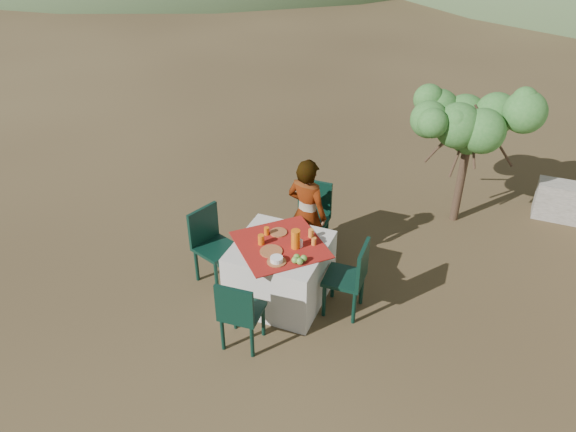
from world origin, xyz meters
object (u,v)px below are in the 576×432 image
object	(u,v)px
chair_near	(239,312)
person	(307,214)
chair_left	(211,242)
shrub_tree	(475,128)
table	(281,271)
juice_pitcher	(296,239)
chair_far	(312,215)
chair_right	(351,276)

from	to	relation	value
chair_near	person	distance (m)	1.67
chair_left	shrub_tree	world-z (taller)	shrub_tree
chair_near	person	xyz separation A→B (m)	(0.12, 1.65, 0.25)
person	shrub_tree	distance (m)	2.58
table	juice_pitcher	distance (m)	0.53
chair_far	chair_left	bearing A→B (deg)	-133.88
chair_far	shrub_tree	distance (m)	2.46
chair_near	shrub_tree	distance (m)	4.03
person	chair_left	bearing A→B (deg)	48.57
table	person	size ratio (longest dim) A/B	0.88
chair_far	juice_pitcher	xyz separation A→B (m)	(0.18, -1.03, 0.33)
table	chair_far	xyz separation A→B (m)	(-0.00, 1.04, 0.16)
table	chair_right	size ratio (longest dim) A/B	1.39
chair_left	chair_right	bearing A→B (deg)	-69.75
chair_left	chair_right	world-z (taller)	chair_left
shrub_tree	juice_pitcher	distance (m)	3.04
person	juice_pitcher	distance (m)	0.75
chair_far	person	bearing A→B (deg)	-82.91
chair_right	juice_pitcher	bearing A→B (deg)	-87.19
person	juice_pitcher	bearing A→B (deg)	113.33
chair_far	shrub_tree	world-z (taller)	shrub_tree
chair_far	person	size ratio (longest dim) A/B	0.66
table	shrub_tree	xyz separation A→B (m)	(1.72, 2.57, 1.03)
shrub_tree	juice_pitcher	size ratio (longest dim) A/B	7.87
chair_left	person	world-z (taller)	person
chair_far	chair_near	xyz separation A→B (m)	(-0.07, -1.96, -0.05)
table	chair_left	distance (m)	0.94
chair_left	person	size ratio (longest dim) A/B	0.64
chair_right	juice_pitcher	xyz separation A→B (m)	(-0.65, -0.05, 0.36)
chair_near	chair_far	bearing A→B (deg)	-96.10
chair_left	chair_far	bearing A→B (deg)	-23.08
table	shrub_tree	bearing A→B (deg)	56.18
table	juice_pitcher	bearing A→B (deg)	2.61
chair_far	chair_left	distance (m)	1.37
chair_near	chair_left	xyz separation A→B (m)	(-0.85, 0.95, 0.04)
chair_left	chair_right	xyz separation A→B (m)	(1.75, 0.03, -0.01)
person	shrub_tree	world-z (taller)	shrub_tree
chair_right	table	bearing A→B (deg)	-87.65
chair_far	chair_near	distance (m)	1.96
chair_near	chair_right	world-z (taller)	chair_right
chair_near	table	bearing A→B (deg)	-98.62
juice_pitcher	table	bearing A→B (deg)	-177.39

